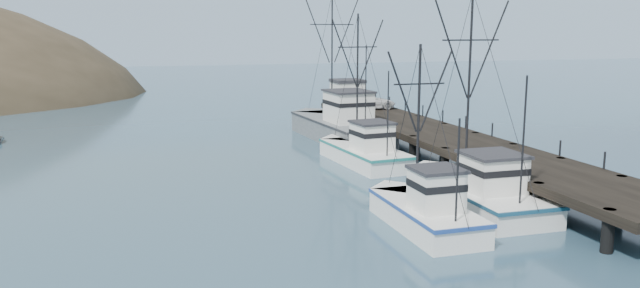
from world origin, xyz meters
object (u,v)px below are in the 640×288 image
Objects in this scene: trawler_near at (475,191)px; work_vessel at (338,126)px; trawler_mid at (423,211)px; trawler_far at (363,152)px; pickup_truck at (370,102)px; pier_shed at (347,93)px; pier at (444,138)px.

trawler_near is 22.68m from work_vessel.
trawler_mid is 0.84× the size of trawler_far.
pickup_truck is (4.28, 27.20, 1.90)m from trawler_near.
work_vessel is 7.89m from pier_shed.
pier is 16.77m from trawler_mid.
pier is at bearing 179.26° from pickup_truck.
pier is at bearing 69.96° from trawler_near.
trawler_far reaches higher than pier_shed.
trawler_mid is at bearing -102.73° from pier_shed.
pier is 3.62× the size of trawler_near.
pickup_truck is at bearing 73.61° from trawler_mid.
trawler_far is at bearing 171.73° from pier.
trawler_mid is 25.76m from work_vessel.
trawler_near is 3.80× the size of pier_shed.
trawler_near reaches higher than pickup_truck.
trawler_mid is 1.82× the size of pickup_truck.
trawler_far is at bearing 99.27° from trawler_near.
pier_shed is 2.86m from pickup_truck.
trawler_far is 10.37m from work_vessel.
trawler_far is at bearing 80.62° from trawler_mid.
pier_shed is at bearing 84.66° from trawler_near.
trawler_near is at bearing -80.73° from trawler_far.
trawler_far reaches higher than pier.
work_vessel is at bearing 112.80° from pier.
work_vessel is at bearing 81.45° from trawler_far.
pickup_truck reaches higher than pier.
trawler_far is (-6.23, 0.91, -0.87)m from pier.
work_vessel reaches higher than trawler_far.
work_vessel is at bearing 91.23° from trawler_near.
trawler_mid is at bearing -99.38° from trawler_far.
pier is 15.71m from pickup_truck.
pickup_truck is (4.77, 4.53, 1.49)m from work_vessel.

